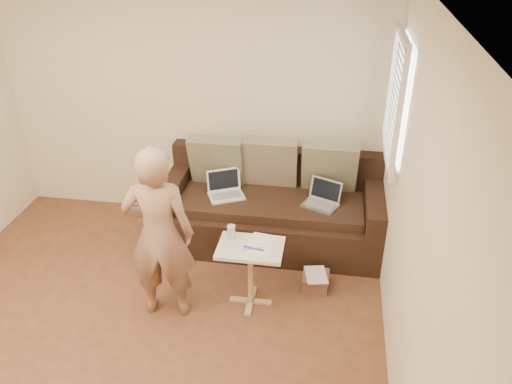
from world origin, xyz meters
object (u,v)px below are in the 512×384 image
(laptop_silver, at_px, (320,206))
(drinking_glass, at_px, (231,232))
(laptop_white, at_px, (226,197))
(side_table, at_px, (251,275))
(person, at_px, (159,235))
(striped_box, at_px, (316,281))
(sofa, at_px, (272,205))

(laptop_silver, bearing_deg, drinking_glass, -109.21)
(laptop_white, bearing_deg, drinking_glass, -101.01)
(laptop_silver, height_order, laptop_white, laptop_white)
(laptop_white, distance_m, side_table, 1.02)
(laptop_silver, xyz_separation_m, person, (-1.24, -1.08, 0.26))
(laptop_white, distance_m, striped_box, 1.23)
(laptop_silver, distance_m, drinking_glass, 1.07)
(sofa, height_order, person, person)
(drinking_glass, bearing_deg, laptop_silver, 47.34)
(laptop_silver, relative_size, drinking_glass, 2.73)
(sofa, bearing_deg, drinking_glass, -104.79)
(drinking_glass, relative_size, striped_box, 0.50)
(drinking_glass, height_order, striped_box, drinking_glass)
(laptop_silver, xyz_separation_m, drinking_glass, (-0.72, -0.78, 0.14))
(laptop_silver, xyz_separation_m, laptop_white, (-0.93, 0.04, 0.00))
(person, bearing_deg, side_table, -170.48)
(laptop_silver, bearing_deg, side_table, -98.01)
(side_table, height_order, striped_box, side_table)
(laptop_white, height_order, person, person)
(side_table, relative_size, striped_box, 2.53)
(person, bearing_deg, laptop_white, -111.84)
(striped_box, bearing_deg, person, -158.91)
(person, relative_size, striped_box, 6.54)
(laptop_silver, relative_size, person, 0.21)
(laptop_white, height_order, drinking_glass, drinking_glass)
(sofa, bearing_deg, laptop_silver, -11.91)
(laptop_silver, distance_m, laptop_white, 0.94)
(sofa, xyz_separation_m, drinking_glass, (-0.23, -0.88, 0.24))
(laptop_white, relative_size, striped_box, 1.44)
(side_table, bearing_deg, striped_box, 27.07)
(laptop_silver, height_order, drinking_glass, drinking_glass)
(side_table, bearing_deg, laptop_white, 113.49)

